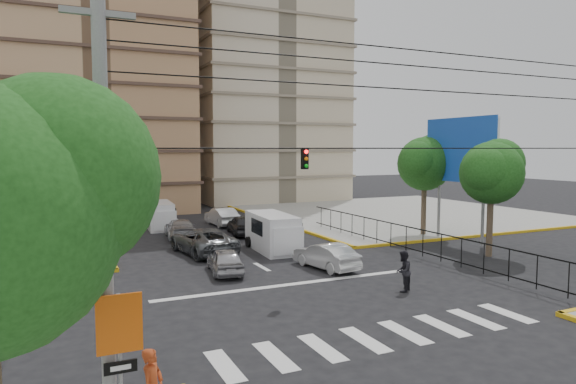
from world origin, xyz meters
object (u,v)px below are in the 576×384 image
van_right_lane (274,233)px  car_white_front_right (326,256)px  pedestrian_crosswalk (403,271)px  van_left_lane (160,216)px  car_silver_front_left (225,260)px  traffic_light_nw (99,210)px  district_sign (120,338)px

van_right_lane → car_white_front_right: (0.68, -5.28, -0.42)m
car_white_front_right → pedestrian_crosswalk: bearing=91.6°
van_right_lane → pedestrian_crosswalk: (1.66, -10.44, -0.19)m
van_right_lane → car_white_front_right: 5.34m
van_left_lane → car_silver_front_left: van_left_lane is taller
van_left_lane → pedestrian_crosswalk: van_left_lane is taller
traffic_light_nw → van_right_lane: (10.01, 0.74, -2.02)m
district_sign → van_left_lane: 30.13m
car_white_front_right → pedestrian_crosswalk: size_ratio=2.27×
van_left_lane → car_silver_front_left: 15.63m
van_right_lane → pedestrian_crosswalk: size_ratio=2.83×
car_silver_front_left → van_right_lane: bearing=-128.7°
van_right_lane → pedestrian_crosswalk: van_right_lane is taller
traffic_light_nw → district_sign: size_ratio=1.38×
van_left_lane → traffic_light_nw: bearing=-109.4°
district_sign → pedestrian_crosswalk: 14.73m
traffic_light_nw → car_white_front_right: 11.87m
traffic_light_nw → car_white_front_right: size_ratio=1.07×
van_right_lane → car_silver_front_left: (-4.37, -4.00, -0.45)m
traffic_light_nw → pedestrian_crosswalk: bearing=-39.7°
car_silver_front_left → pedestrian_crosswalk: 8.83m
traffic_light_nw → district_sign: (-1.00, -17.04, -0.66)m
pedestrian_crosswalk → van_left_lane: bearing=-109.5°
traffic_light_nw → car_silver_front_left: traffic_light_nw is taller
traffic_light_nw → van_right_lane: traffic_light_nw is taller
van_left_lane → car_silver_front_left: (0.21, -15.62, -0.36)m
district_sign → car_silver_front_left: (6.64, 13.78, -1.81)m
traffic_light_nw → pedestrian_crosswalk: (11.67, -9.70, -2.21)m
pedestrian_crosswalk → van_right_lane: bearing=-116.3°
van_right_lane → car_white_front_right: bearing=-79.0°
pedestrian_crosswalk → car_silver_front_left: bearing=-82.2°
district_sign → van_left_lane: district_sign is taller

